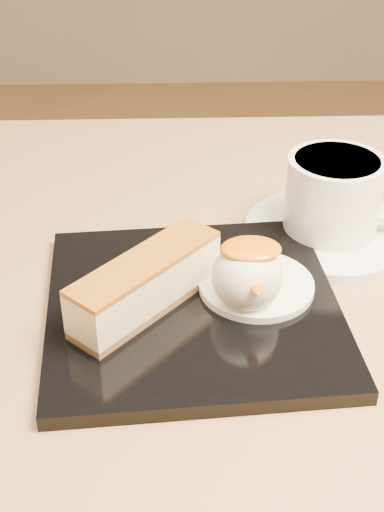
{
  "coord_description": "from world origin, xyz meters",
  "views": [
    {
      "loc": [
        -0.03,
        -0.42,
        1.06
      ],
      "look_at": [
        -0.01,
        0.04,
        0.76
      ],
      "focal_mm": 50.0,
      "sensor_mm": 36.0,
      "label": 1
    }
  ],
  "objects_px": {
    "coffee_cup": "(336,193)",
    "ice_cream_scoop": "(247,276)",
    "cheesecake": "(146,283)",
    "dessert_plate": "(193,307)",
    "table": "(210,464)",
    "saucer": "(328,232)"
  },
  "relations": [
    {
      "from": "table",
      "to": "saucer",
      "type": "distance_m",
      "value": 0.23
    },
    {
      "from": "table",
      "to": "cheesecake",
      "type": "bearing_deg",
      "value": 166.85
    },
    {
      "from": "ice_cream_scoop",
      "to": "saucer",
      "type": "distance_m",
      "value": 0.14
    },
    {
      "from": "cheesecake",
      "to": "ice_cream_scoop",
      "type": "distance_m",
      "value": 0.08
    },
    {
      "from": "ice_cream_scoop",
      "to": "coffee_cup",
      "type": "distance_m",
      "value": 0.14
    },
    {
      "from": "cheesecake",
      "to": "table",
      "type": "bearing_deg",
      "value": -60.74
    },
    {
      "from": "cheesecake",
      "to": "dessert_plate",
      "type": "bearing_deg",
      "value": -39.46
    },
    {
      "from": "ice_cream_scoop",
      "to": "saucer",
      "type": "bearing_deg",
      "value": 52.54
    },
    {
      "from": "table",
      "to": "saucer",
      "type": "xyz_separation_m",
      "value": [
        0.11,
        0.12,
        0.16
      ]
    },
    {
      "from": "ice_cream_scoop",
      "to": "dessert_plate",
      "type": "bearing_deg",
      "value": 172.87
    },
    {
      "from": "dessert_plate",
      "to": "coffee_cup",
      "type": "xyz_separation_m",
      "value": [
        0.13,
        0.11,
        0.04
      ]
    },
    {
      "from": "dessert_plate",
      "to": "cheesecake",
      "type": "relative_size",
      "value": 1.83
    },
    {
      "from": "saucer",
      "to": "dessert_plate",
      "type": "bearing_deg",
      "value": -139.65
    },
    {
      "from": "coffee_cup",
      "to": "ice_cream_scoop",
      "type": "bearing_deg",
      "value": -115.4
    },
    {
      "from": "dessert_plate",
      "to": "saucer",
      "type": "bearing_deg",
      "value": 40.35
    },
    {
      "from": "cheesecake",
      "to": "ice_cream_scoop",
      "type": "xyz_separation_m",
      "value": [
        0.08,
        0.0,
        0.01
      ]
    },
    {
      "from": "table",
      "to": "dessert_plate",
      "type": "xyz_separation_m",
      "value": [
        -0.01,
        0.02,
        0.16
      ]
    },
    {
      "from": "cheesecake",
      "to": "saucer",
      "type": "relative_size",
      "value": 0.8
    },
    {
      "from": "ice_cream_scoop",
      "to": "table",
      "type": "bearing_deg",
      "value": -155.93
    },
    {
      "from": "dessert_plate",
      "to": "saucer",
      "type": "height_order",
      "value": "dessert_plate"
    },
    {
      "from": "table",
      "to": "saucer",
      "type": "height_order",
      "value": "saucer"
    },
    {
      "from": "cheesecake",
      "to": "coffee_cup",
      "type": "distance_m",
      "value": 0.2
    }
  ]
}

